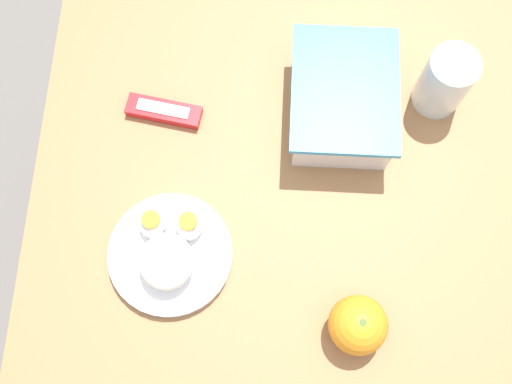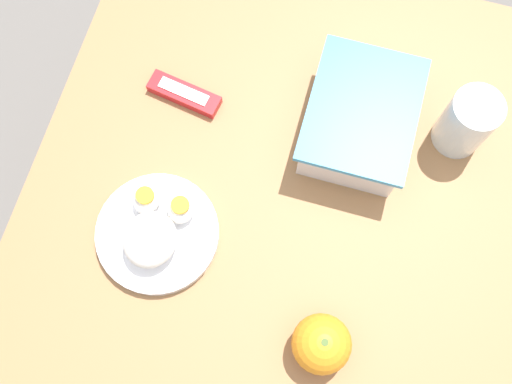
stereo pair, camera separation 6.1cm
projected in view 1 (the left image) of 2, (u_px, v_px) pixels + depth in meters
ground_plane at (284, 271)px, 1.68m from camera, size 10.00×10.00×0.00m
table at (301, 208)px, 1.05m from camera, size 0.91×0.88×0.75m
food_container at (341, 101)px, 0.97m from camera, size 0.22×0.17×0.09m
orange_fruit at (358, 325)px, 0.86m from camera, size 0.09×0.09×0.09m
rice_plate at (169, 253)px, 0.91m from camera, size 0.19×0.19×0.07m
candy_bar at (164, 111)px, 0.99m from camera, size 0.06×0.13×0.02m
drinking_glass at (445, 82)px, 0.96m from camera, size 0.08×0.08×0.12m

